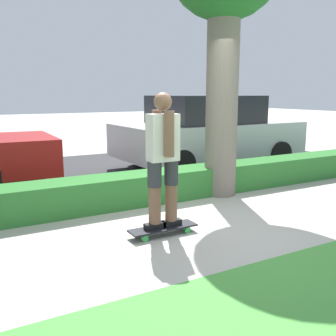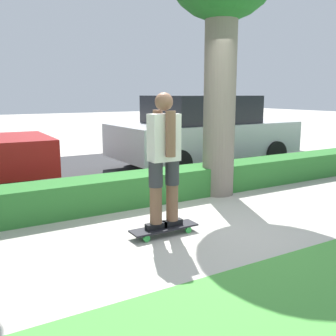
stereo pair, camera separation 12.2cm
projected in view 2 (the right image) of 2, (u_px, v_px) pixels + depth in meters
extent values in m
plane|color=#ADA89E|center=(207.00, 231.00, 4.86)|extent=(60.00, 60.00, 0.00)
cube|color=#2D2D30|center=(90.00, 173.00, 8.41)|extent=(13.10, 5.00, 0.01)
cube|color=#2D702D|center=(147.00, 187.00, 6.17)|extent=(13.10, 0.60, 0.47)
cube|color=black|center=(164.00, 228.00, 4.73)|extent=(0.85, 0.24, 0.02)
cylinder|color=green|center=(188.00, 230.00, 4.81)|extent=(0.08, 0.04, 0.08)
cylinder|color=green|center=(180.00, 226.00, 4.96)|extent=(0.08, 0.04, 0.08)
cylinder|color=green|center=(147.00, 238.00, 4.52)|extent=(0.08, 0.04, 0.08)
cylinder|color=green|center=(139.00, 234.00, 4.67)|extent=(0.08, 0.04, 0.08)
cube|color=black|center=(156.00, 226.00, 4.67)|extent=(0.26, 0.09, 0.07)
cylinder|color=brown|center=(156.00, 193.00, 4.59)|extent=(0.14, 0.14, 0.74)
cylinder|color=#2D2D33|center=(156.00, 174.00, 4.55)|extent=(0.17, 0.17, 0.30)
cube|color=black|center=(172.00, 223.00, 4.78)|extent=(0.26, 0.09, 0.07)
cylinder|color=brown|center=(172.00, 190.00, 4.70)|extent=(0.14, 0.14, 0.74)
cylinder|color=#2D2D33|center=(172.00, 172.00, 4.66)|extent=(0.17, 0.17, 0.30)
cube|color=silver|center=(164.00, 138.00, 4.53)|extent=(0.35, 0.19, 0.55)
cylinder|color=brown|center=(171.00, 134.00, 4.39)|extent=(0.12, 0.12, 0.51)
cylinder|color=brown|center=(158.00, 132.00, 4.64)|extent=(0.12, 0.12, 0.51)
sphere|color=brown|center=(164.00, 102.00, 4.45)|extent=(0.21, 0.21, 0.21)
cylinder|color=#70665B|center=(220.00, 98.00, 6.39)|extent=(0.52, 0.52, 3.20)
cylinder|color=black|center=(13.00, 181.00, 6.28)|extent=(0.61, 0.22, 0.61)
cube|color=#B7B7BC|center=(205.00, 138.00, 9.15)|extent=(4.33, 2.07, 0.72)
cube|color=black|center=(201.00, 109.00, 8.96)|extent=(2.27, 1.78, 0.62)
cylinder|color=black|center=(274.00, 154.00, 9.12)|extent=(0.60, 0.24, 0.60)
cylinder|color=black|center=(225.00, 145.00, 10.65)|extent=(0.60, 0.24, 0.60)
cylinder|color=black|center=(177.00, 164.00, 7.78)|extent=(0.60, 0.24, 0.60)
cylinder|color=black|center=(137.00, 153.00, 9.31)|extent=(0.60, 0.24, 0.60)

